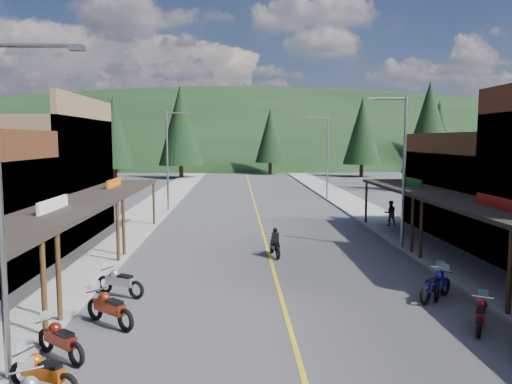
{
  "coord_description": "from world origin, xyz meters",
  "views": [
    {
      "loc": [
        -1.62,
        -17.62,
        5.8
      ],
      "look_at": [
        -0.59,
        9.02,
        3.0
      ],
      "focal_mm": 35.0,
      "sensor_mm": 36.0,
      "label": 1
    }
  ],
  "objects": [
    {
      "name": "ground",
      "position": [
        0.0,
        0.0,
        0.0
      ],
      "size": [
        220.0,
        220.0,
        0.0
      ],
      "primitive_type": "plane",
      "color": "#38383A",
      "rests_on": "ground"
    },
    {
      "name": "centerline",
      "position": [
        0.0,
        20.0,
        0.01
      ],
      "size": [
        0.15,
        90.0,
        0.01
      ],
      "primitive_type": "cube",
      "color": "gold",
      "rests_on": "ground"
    },
    {
      "name": "sidewalk_west",
      "position": [
        -8.7,
        20.0,
        0.07
      ],
      "size": [
        3.4,
        94.0,
        0.15
      ],
      "primitive_type": "cube",
      "color": "gray",
      "rests_on": "ground"
    },
    {
      "name": "sidewalk_east",
      "position": [
        8.7,
        20.0,
        0.07
      ],
      "size": [
        3.4,
        94.0,
        0.15
      ],
      "primitive_type": "cube",
      "color": "gray",
      "rests_on": "ground"
    },
    {
      "name": "shop_west_3",
      "position": [
        -13.78,
        11.3,
        3.52
      ],
      "size": [
        10.9,
        10.2,
        8.2
      ],
      "color": "brown",
      "rests_on": "ground"
    },
    {
      "name": "shop_east_3",
      "position": [
        13.75,
        11.3,
        2.53
      ],
      "size": [
        10.9,
        10.2,
        6.2
      ],
      "color": "#4C2D16",
      "rests_on": "ground"
    },
    {
      "name": "streetlight_0",
      "position": [
        -6.95,
        -6.0,
        4.46
      ],
      "size": [
        2.16,
        0.18,
        8.0
      ],
      "color": "gray",
      "rests_on": "ground"
    },
    {
      "name": "streetlight_1",
      "position": [
        -6.95,
        22.0,
        4.46
      ],
      "size": [
        2.16,
        0.18,
        8.0
      ],
      "color": "gray",
      "rests_on": "ground"
    },
    {
      "name": "streetlight_2",
      "position": [
        6.95,
        8.0,
        4.46
      ],
      "size": [
        2.16,
        0.18,
        8.0
      ],
      "color": "gray",
      "rests_on": "ground"
    },
    {
      "name": "streetlight_3",
      "position": [
        6.95,
        30.0,
        4.46
      ],
      "size": [
        2.16,
        0.18,
        8.0
      ],
      "color": "gray",
      "rests_on": "ground"
    },
    {
      "name": "ridge_hill",
      "position": [
        0.0,
        135.0,
        0.0
      ],
      "size": [
        310.0,
        140.0,
        60.0
      ],
      "primitive_type": "ellipsoid",
      "color": "black",
      "rests_on": "ground"
    },
    {
      "name": "pine_1",
      "position": [
        -24.0,
        70.0,
        7.24
      ],
      "size": [
        5.88,
        5.88,
        12.5
      ],
      "color": "black",
      "rests_on": "ground"
    },
    {
      "name": "pine_2",
      "position": [
        -10.0,
        58.0,
        7.99
      ],
      "size": [
        6.72,
        6.72,
        14.0
      ],
      "color": "black",
      "rests_on": "ground"
    },
    {
      "name": "pine_3",
      "position": [
        4.0,
        66.0,
        6.48
      ],
      "size": [
        5.04,
        5.04,
        11.0
      ],
      "color": "black",
      "rests_on": "ground"
    },
    {
      "name": "pine_4",
      "position": [
        18.0,
        60.0,
        7.24
      ],
      "size": [
        5.88,
        5.88,
        12.5
      ],
      "color": "black",
      "rests_on": "ground"
    },
    {
      "name": "pine_5",
      "position": [
        34.0,
        72.0,
        7.99
      ],
      "size": [
        6.72,
        6.72,
        14.0
      ],
      "color": "black",
      "rests_on": "ground"
    },
    {
      "name": "pine_7",
      "position": [
        -32.0,
        76.0,
        7.24
      ],
      "size": [
        5.88,
        5.88,
        12.5
      ],
      "color": "black",
      "rests_on": "ground"
    },
    {
      "name": "pine_8",
      "position": [
        -22.0,
        40.0,
        5.98
      ],
      "size": [
        4.48,
        4.48,
        10.0
      ],
      "color": "black",
      "rests_on": "ground"
    },
    {
      "name": "pine_9",
      "position": [
        24.0,
        45.0,
        6.38
      ],
      "size": [
        4.93,
        4.93,
        10.8
      ],
      "color": "black",
      "rests_on": "ground"
    },
    {
      "name": "pine_10",
      "position": [
        -18.0,
        50.0,
        6.78
      ],
      "size": [
        5.38,
        5.38,
        11.6
      ],
      "color": "black",
      "rests_on": "ground"
    },
    {
      "name": "pine_11",
      "position": [
        20.0,
        38.0,
        7.19
      ],
      "size": [
        5.82,
        5.82,
        12.4
      ],
      "color": "black",
      "rests_on": "ground"
    },
    {
      "name": "bike_west_5",
      "position": [
        -6.05,
        -6.59,
        0.56
      ],
      "size": [
        2.06,
        1.44,
        1.13
      ],
      "primitive_type": null,
      "rotation": [
        0.0,
        0.0,
        1.13
      ],
      "color": "#B84A0D",
      "rests_on": "ground"
    },
    {
      "name": "bike_west_6",
      "position": [
        -6.3,
        -4.75,
        0.58
      ],
      "size": [
        2.0,
        1.83,
        1.16
      ],
      "primitive_type": null,
      "rotation": [
        0.0,
        0.0,
        0.87
      ],
      "color": "#62150D",
      "rests_on": "ground"
    },
    {
      "name": "bike_west_7",
      "position": [
        -5.6,
        -2.39,
        0.63
      ],
      "size": [
        2.16,
        1.99,
        1.26
      ],
      "primitive_type": null,
      "rotation": [
        0.0,
        0.0,
        0.87
      ],
      "color": "maroon",
      "rests_on": "ground"
    },
    {
      "name": "bike_west_8",
      "position": [
        -5.97,
        0.6,
        0.6
      ],
      "size": [
        2.19,
        1.62,
        1.21
      ],
      "primitive_type": null,
      "rotation": [
        0.0,
        0.0,
        1.07
      ],
      "color": "gray",
      "rests_on": "ground"
    },
    {
      "name": "bike_east_6",
      "position": [
        5.81,
        -3.19,
        0.54
      ],
      "size": [
        1.49,
        1.95,
        1.08
      ],
      "primitive_type": null,
      "rotation": [
        0.0,
        0.0,
        -0.52
      ],
      "color": "maroon",
      "rests_on": "ground"
    },
    {
      "name": "bike_east_7",
      "position": [
        5.58,
        -0.28,
        0.6
      ],
      "size": [
        2.02,
        1.9,
        1.19
      ],
      "primitive_type": null,
      "rotation": [
        0.0,
        0.0,
        -0.85
      ],
      "color": "navy",
      "rests_on": "ground"
    },
    {
      "name": "bike_east_8",
      "position": [
        5.86,
        0.17,
        0.58
      ],
      "size": [
        1.52,
        2.11,
        1.16
      ],
      "primitive_type": null,
      "rotation": [
        0.0,
        0.0,
        -0.47
      ],
      "color": "navy",
      "rests_on": "ground"
    },
    {
      "name": "rider_on_bike",
      "position": [
        0.27,
        6.74,
        0.6
      ],
      "size": [
        0.91,
        2.03,
        1.5
      ],
      "rotation": [
        0.0,
        0.0,
        0.13
      ],
      "color": "black",
      "rests_on": "ground"
    },
    {
      "name": "pedestrian_east_b",
      "position": [
        8.49,
        14.54,
        0.99
      ],
      "size": [
        0.84,
        0.52,
        1.67
      ],
      "primitive_type": "imported",
      "rotation": [
        0.0,
        0.0,
        3.08
      ],
      "color": "brown",
      "rests_on": "sidewalk_east"
    }
  ]
}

